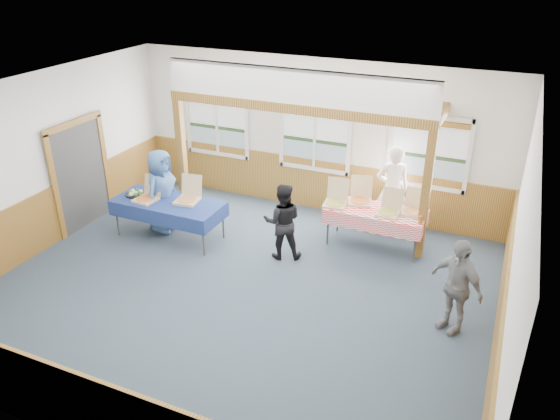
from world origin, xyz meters
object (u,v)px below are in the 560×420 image
object	(u,v)px
woman_white	(392,189)
person_grey	(456,286)
man_blue	(162,191)
woman_black	(283,221)
table_right	(376,212)
table_left	(168,204)

from	to	relation	value
woman_white	person_grey	bearing A→B (deg)	95.41
woman_white	man_blue	distance (m)	4.48
woman_black	woman_white	bearing A→B (deg)	-152.62
table_right	woman_black	size ratio (longest dim) A/B	1.37
woman_black	person_grey	world-z (taller)	person_grey
table_left	person_grey	size ratio (longest dim) A/B	1.54
woman_white	woman_black	distance (m)	2.38
woman_black	man_blue	world-z (taller)	man_blue
table_left	man_blue	world-z (taller)	man_blue
table_left	table_right	world-z (taller)	same
table_right	person_grey	distance (m)	2.60
table_left	table_right	xyz separation A→B (m)	(3.72, 1.24, -0.01)
table_left	table_right	size ratio (longest dim) A/B	1.17
table_left	woman_white	world-z (taller)	woman_white
table_right	man_blue	distance (m)	4.13
woman_white	person_grey	distance (m)	3.16
table_left	woman_white	distance (m)	4.32
table_right	woman_white	size ratio (longest dim) A/B	1.11
man_blue	person_grey	world-z (taller)	man_blue
table_right	man_blue	bearing A→B (deg)	176.96
man_blue	woman_black	bearing A→B (deg)	-90.67
table_left	person_grey	bearing A→B (deg)	-27.53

